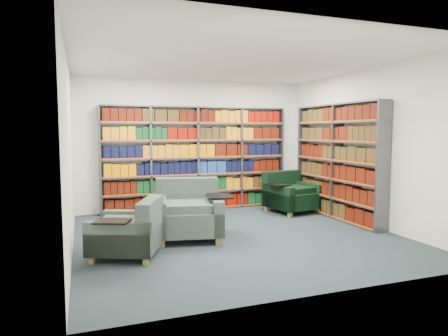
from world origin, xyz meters
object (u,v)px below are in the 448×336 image
object	(u,v)px
chair_teal_left	(188,214)
chair_green_right	(289,195)
chair_teal_front	(132,233)
coffee_table	(182,215)

from	to	relation	value
chair_teal_left	chair_green_right	distance (m)	2.85
chair_teal_front	coffee_table	bearing A→B (deg)	45.92
chair_green_right	chair_teal_left	bearing A→B (deg)	-153.15
chair_teal_left	coffee_table	bearing A→B (deg)	97.72
chair_green_right	chair_teal_front	bearing A→B (deg)	-150.42
coffee_table	chair_teal_left	bearing A→B (deg)	-82.28
chair_green_right	coffee_table	size ratio (longest dim) A/B	1.44
coffee_table	chair_green_right	bearing A→B (deg)	21.77
chair_teal_front	chair_teal_left	bearing A→B (deg)	36.11
chair_green_right	coffee_table	world-z (taller)	chair_green_right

